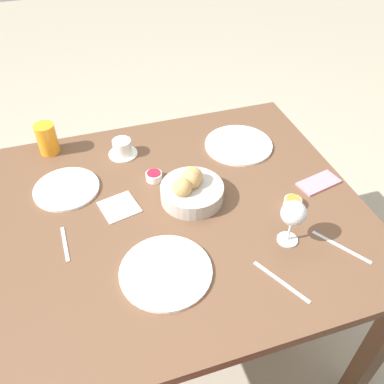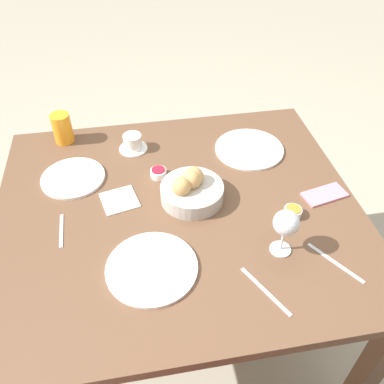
% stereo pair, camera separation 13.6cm
% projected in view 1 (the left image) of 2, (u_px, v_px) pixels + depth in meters
% --- Properties ---
extents(ground_plane, '(10.00, 10.00, 0.00)m').
position_uv_depth(ground_plane, '(183.00, 325.00, 1.86)').
color(ground_plane, '#A89E89').
extents(dining_table, '(1.20, 1.06, 0.76)m').
position_uv_depth(dining_table, '(181.00, 228.00, 1.41)').
color(dining_table, brown).
rests_on(dining_table, ground_plane).
extents(bread_basket, '(0.21, 0.21, 0.11)m').
position_uv_depth(bread_basket, '(191.00, 189.00, 1.36)').
color(bread_basket, '#B2ADA3').
rests_on(bread_basket, dining_table).
extents(plate_near_left, '(0.27, 0.27, 0.01)m').
position_uv_depth(plate_near_left, '(239.00, 145.00, 1.60)').
color(plate_near_left, white).
rests_on(plate_near_left, dining_table).
extents(plate_near_right, '(0.23, 0.23, 0.01)m').
position_uv_depth(plate_near_right, '(67.00, 189.00, 1.41)').
color(plate_near_right, white).
rests_on(plate_near_right, dining_table).
extents(plate_far_center, '(0.27, 0.27, 0.01)m').
position_uv_depth(plate_far_center, '(166.00, 271.00, 1.15)').
color(plate_far_center, white).
rests_on(plate_far_center, dining_table).
extents(juice_glass, '(0.08, 0.08, 0.12)m').
position_uv_depth(juice_glass, '(47.00, 139.00, 1.54)').
color(juice_glass, orange).
rests_on(juice_glass, dining_table).
extents(wine_glass, '(0.08, 0.08, 0.16)m').
position_uv_depth(wine_glass, '(293.00, 215.00, 1.17)').
color(wine_glass, silver).
rests_on(wine_glass, dining_table).
extents(coffee_cup, '(0.11, 0.11, 0.06)m').
position_uv_depth(coffee_cup, '(122.00, 148.00, 1.55)').
color(coffee_cup, white).
rests_on(coffee_cup, dining_table).
extents(jam_bowl_berry, '(0.06, 0.06, 0.03)m').
position_uv_depth(jam_bowl_berry, '(154.00, 176.00, 1.45)').
color(jam_bowl_berry, white).
rests_on(jam_bowl_berry, dining_table).
extents(jam_bowl_honey, '(0.06, 0.06, 0.03)m').
position_uv_depth(jam_bowl_honey, '(293.00, 202.00, 1.35)').
color(jam_bowl_honey, white).
rests_on(jam_bowl_honey, dining_table).
extents(fork_silver, '(0.10, 0.17, 0.00)m').
position_uv_depth(fork_silver, '(281.00, 282.00, 1.13)').
color(fork_silver, '#B7B7BC').
rests_on(fork_silver, dining_table).
extents(knife_silver, '(0.11, 0.17, 0.00)m').
position_uv_depth(knife_silver, '(341.00, 247.00, 1.22)').
color(knife_silver, '#B7B7BC').
rests_on(knife_silver, dining_table).
extents(spoon_coffee, '(0.02, 0.14, 0.00)m').
position_uv_depth(spoon_coffee, '(65.00, 244.00, 1.23)').
color(spoon_coffee, '#B7B7BC').
rests_on(spoon_coffee, dining_table).
extents(napkin, '(0.14, 0.14, 0.00)m').
position_uv_depth(napkin, '(119.00, 207.00, 1.35)').
color(napkin, silver).
rests_on(napkin, dining_table).
extents(cell_phone, '(0.16, 0.10, 0.01)m').
position_uv_depth(cell_phone, '(319.00, 183.00, 1.44)').
color(cell_phone, pink).
rests_on(cell_phone, dining_table).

